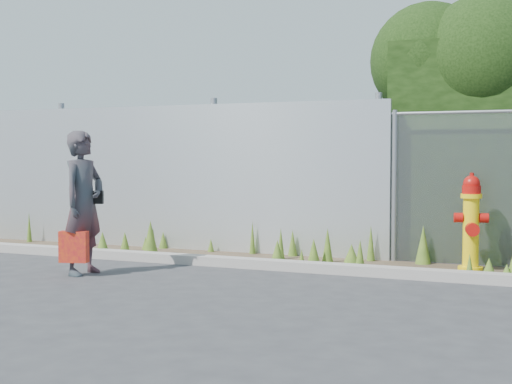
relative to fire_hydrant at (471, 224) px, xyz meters
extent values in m
plane|color=#353537|center=(-2.09, -2.57, -0.60)|extent=(80.00, 80.00, 0.00)
cube|color=gray|center=(-2.09, -0.77, -0.54)|extent=(16.00, 0.22, 0.12)
cube|color=#463628|center=(-2.09, -0.17, -0.59)|extent=(16.00, 1.20, 0.01)
cone|color=#45691F|center=(-3.72, 0.28, -0.49)|extent=(0.10, 0.10, 0.21)
cone|color=#45691F|center=(0.24, -0.17, -0.50)|extent=(0.15, 0.15, 0.20)
cone|color=#45691F|center=(-1.82, -0.07, -0.36)|extent=(0.16, 0.16, 0.47)
cone|color=#45691F|center=(-4.93, -0.16, -0.45)|extent=(0.16, 0.16, 0.30)
cone|color=#45691F|center=(-3.07, 0.31, -0.35)|extent=(0.09, 0.09, 0.48)
cone|color=#45691F|center=(0.04, -0.43, -0.46)|extent=(0.10, 0.10, 0.28)
cone|color=#45691F|center=(0.46, -0.62, -0.50)|extent=(0.17, 0.17, 0.20)
cone|color=#45691F|center=(-4.35, -0.31, -0.40)|extent=(0.11, 0.11, 0.39)
cone|color=#45691F|center=(-2.50, -0.03, -0.37)|extent=(0.11, 0.11, 0.44)
cone|color=#45691F|center=(-4.57, 0.35, -0.46)|extent=(0.14, 0.14, 0.27)
cone|color=#45691F|center=(-1.28, -0.46, -0.40)|extent=(0.14, 0.14, 0.39)
cone|color=#45691F|center=(-1.95, -0.27, -0.42)|extent=(0.18, 0.18, 0.35)
cone|color=#45691F|center=(-2.49, -0.08, -0.45)|extent=(0.13, 0.13, 0.30)
cone|color=#45691F|center=(-5.00, -0.62, -0.42)|extent=(0.21, 0.21, 0.35)
cone|color=#45691F|center=(-2.45, 0.32, -0.41)|extent=(0.14, 0.14, 0.38)
cone|color=#45691F|center=(-7.00, 0.20, -0.35)|extent=(0.09, 0.09, 0.50)
cone|color=#45691F|center=(-1.53, 0.05, -0.47)|extent=(0.21, 0.21, 0.26)
cone|color=#45691F|center=(-4.39, -0.32, -0.35)|extent=(0.22, 0.22, 0.50)
cone|color=#45691F|center=(-4.74, 0.12, -0.49)|extent=(0.12, 0.12, 0.20)
cone|color=#45691F|center=(-2.02, -0.54, -0.48)|extent=(0.10, 0.10, 0.24)
cone|color=#45691F|center=(-0.63, 0.29, -0.34)|extent=(0.21, 0.21, 0.51)
cone|color=#45691F|center=(-2.40, -0.43, -0.43)|extent=(0.20, 0.20, 0.32)
cone|color=#45691F|center=(-1.32, 0.29, -0.35)|extent=(0.11, 0.11, 0.50)
cube|color=silver|center=(-5.34, 0.43, 0.50)|extent=(8.50, 0.08, 2.20)
cylinder|color=gray|center=(-6.59, 0.55, 0.55)|extent=(0.10, 0.10, 2.30)
cylinder|color=gray|center=(-3.79, 0.55, 0.55)|extent=(0.10, 0.10, 2.30)
cylinder|color=gray|center=(-1.29, 0.55, 0.55)|extent=(0.10, 0.10, 2.30)
cylinder|color=gray|center=(-1.04, 0.43, 0.43)|extent=(0.07, 0.07, 2.05)
sphere|color=black|center=(-0.76, 1.45, 2.21)|extent=(1.69, 1.69, 1.69)
sphere|color=black|center=(0.04, 1.30, 2.19)|extent=(1.80, 1.80, 1.80)
cylinder|color=yellow|center=(0.00, 0.01, -0.56)|extent=(0.30, 0.30, 0.06)
cylinder|color=yellow|center=(0.00, 0.01, -0.14)|extent=(0.19, 0.19, 0.92)
cylinder|color=yellow|center=(0.00, 0.01, 0.35)|extent=(0.26, 0.26, 0.05)
cylinder|color=#B20F0A|center=(0.00, 0.01, 0.42)|extent=(0.23, 0.23, 0.11)
sphere|color=#B20F0A|center=(0.00, 0.01, 0.50)|extent=(0.21, 0.21, 0.21)
cylinder|color=#B20F0A|center=(0.00, 0.01, 0.61)|extent=(0.05, 0.05, 0.05)
cylinder|color=#B20F0A|center=(-0.15, 0.01, 0.08)|extent=(0.11, 0.12, 0.12)
cylinder|color=#B20F0A|center=(0.15, 0.01, 0.08)|extent=(0.11, 0.12, 0.12)
cylinder|color=#B20F0A|center=(0.00, -0.14, -0.05)|extent=(0.16, 0.13, 0.16)
imported|color=#0E555B|center=(-4.32, -1.98, 0.27)|extent=(0.45, 0.66, 1.74)
cube|color=#A80922|center=(-4.33, -2.17, -0.24)|extent=(0.34, 0.12, 0.37)
cylinder|color=#A80922|center=(-4.33, -2.17, 0.01)|extent=(0.16, 0.01, 0.01)
cube|color=black|center=(-4.24, -1.87, 0.34)|extent=(0.21, 0.09, 0.16)
camera|label=1|loc=(0.91, -9.12, 0.86)|focal=50.00mm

